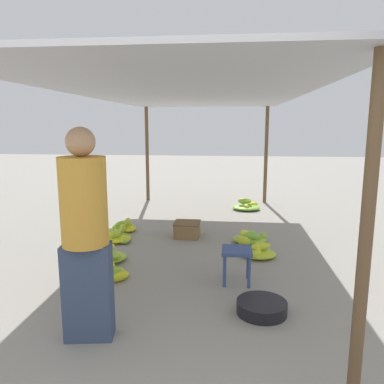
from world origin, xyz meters
The scene contains 15 objects.
canopy_post_front_right centered at (1.39, 0.30, 1.10)m, with size 0.08×0.08×2.20m, color brown.
canopy_post_back_left centered at (-1.39, 6.79, 1.10)m, with size 0.08×0.08×2.20m, color brown.
canopy_post_back_right centered at (1.39, 6.79, 1.10)m, with size 0.08×0.08×2.20m, color brown.
canopy_tarp centered at (0.00, 3.54, 2.22)m, with size 3.17×6.89×0.04m, color #B2B2B7.
vendor_foreground centered at (-0.59, 0.92, 0.92)m, with size 0.43×0.43×1.78m.
stool centered at (0.67, 2.17, 0.32)m, with size 0.34×0.34×0.40m.
basin_black centered at (0.91, 1.48, 0.06)m, with size 0.49×0.49×0.12m.
banana_pile_left_0 centered at (-0.82, 2.07, 0.09)m, with size 0.51×0.41×0.25m.
banana_pile_left_1 centered at (-1.04, 2.67, 0.07)m, with size 0.57×0.51×0.24m.
banana_pile_left_2 centered at (-1.15, 3.51, 0.07)m, with size 0.51×0.41×0.21m.
banana_pile_left_3 centered at (-1.19, 4.09, 0.08)m, with size 0.44×0.51×0.23m.
banana_pile_right_0 centered at (0.90, 3.71, 0.07)m, with size 0.55×0.69×0.18m.
banana_pile_right_1 centered at (0.94, 5.98, 0.08)m, with size 0.59×0.55×0.25m.
banana_pile_right_2 centered at (0.97, 3.06, 0.07)m, with size 0.53×0.49×0.20m.
crate_near centered at (-0.10, 3.91, 0.12)m, with size 0.42×0.42×0.24m.
Camera 1 is at (0.58, -1.92, 1.79)m, focal length 35.00 mm.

